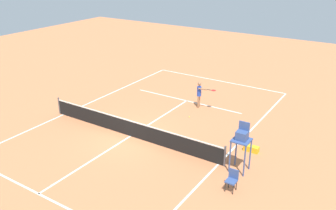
% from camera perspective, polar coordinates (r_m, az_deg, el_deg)
% --- Properties ---
extents(ground_plane, '(60.00, 60.00, 0.00)m').
position_cam_1_polar(ground_plane, '(19.99, -5.97, -4.92)').
color(ground_plane, '#D37A4C').
extents(court_lines, '(10.76, 22.58, 0.01)m').
position_cam_1_polar(court_lines, '(19.99, -5.97, -4.92)').
color(court_lines, white).
rests_on(court_lines, ground).
extents(tennis_net, '(11.36, 0.10, 1.07)m').
position_cam_1_polar(tennis_net, '(19.76, -6.02, -3.65)').
color(tennis_net, '#4C4C51').
rests_on(tennis_net, ground).
extents(player_serving, '(1.33, 0.45, 1.74)m').
position_cam_1_polar(player_serving, '(23.23, 5.07, 1.98)').
color(player_serving, '#9E704C').
rests_on(player_serving, ground).
extents(tennis_ball, '(0.07, 0.07, 0.07)m').
position_cam_1_polar(tennis_ball, '(22.12, 3.40, -1.89)').
color(tennis_ball, '#CCE033').
rests_on(tennis_ball, ground).
extents(umpire_chair, '(0.80, 0.80, 2.41)m').
position_cam_1_polar(umpire_chair, '(16.47, 11.62, -5.38)').
color(umpire_chair, '#38518C').
rests_on(umpire_chair, ground).
extents(courtside_chair_near, '(0.44, 0.46, 0.95)m').
position_cam_1_polar(courtside_chair_near, '(15.62, 10.13, -11.52)').
color(courtside_chair_near, '#262626').
rests_on(courtside_chair_near, ground).
extents(equipment_bag, '(0.76, 0.32, 0.30)m').
position_cam_1_polar(equipment_bag, '(18.84, 13.08, -6.76)').
color(equipment_bag, yellow).
rests_on(equipment_bag, ground).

